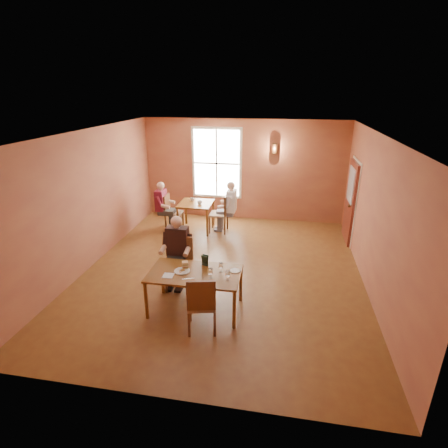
% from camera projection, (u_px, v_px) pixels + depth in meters
% --- Properties ---
extents(ground, '(6.00, 7.00, 0.01)m').
position_uv_depth(ground, '(222.00, 271.00, 7.78)').
color(ground, brown).
rests_on(ground, ground).
extents(wall_back, '(6.00, 0.04, 3.00)m').
position_uv_depth(wall_back, '(243.00, 171.00, 10.45)').
color(wall_back, brown).
rests_on(wall_back, ground).
extents(wall_front, '(6.00, 0.04, 3.00)m').
position_uv_depth(wall_front, '(168.00, 302.00, 4.03)').
color(wall_front, brown).
rests_on(wall_front, ground).
extents(wall_left, '(0.04, 7.00, 3.00)m').
position_uv_depth(wall_left, '(89.00, 200.00, 7.73)').
color(wall_left, brown).
rests_on(wall_left, ground).
extents(wall_right, '(0.04, 7.00, 3.00)m').
position_uv_depth(wall_right, '(375.00, 216.00, 6.75)').
color(wall_right, brown).
rests_on(wall_right, ground).
extents(ceiling, '(6.00, 7.00, 0.04)m').
position_uv_depth(ceiling, '(222.00, 133.00, 6.69)').
color(ceiling, white).
rests_on(ceiling, wall_back).
extents(window, '(1.36, 0.10, 1.96)m').
position_uv_depth(window, '(217.00, 163.00, 10.46)').
color(window, white).
rests_on(window, wall_back).
extents(door, '(0.12, 1.04, 2.10)m').
position_uv_depth(door, '(350.00, 202.00, 9.03)').
color(door, maroon).
rests_on(door, ground).
extents(wall_sconce, '(0.16, 0.16, 0.28)m').
position_uv_depth(wall_sconce, '(275.00, 148.00, 9.95)').
color(wall_sconce, brown).
rests_on(wall_sconce, wall_back).
extents(main_table, '(1.63, 0.92, 0.76)m').
position_uv_depth(main_table, '(195.00, 291.00, 6.31)').
color(main_table, '#5D3219').
rests_on(main_table, ground).
extents(chair_diner_main, '(0.47, 0.47, 1.06)m').
position_uv_depth(chair_diner_main, '(179.00, 265.00, 6.93)').
color(chair_diner_main, '#421F12').
rests_on(chair_diner_main, ground).
extents(diner_main, '(0.56, 0.56, 1.41)m').
position_uv_depth(diner_main, '(178.00, 258.00, 6.84)').
color(diner_main, black).
rests_on(diner_main, ground).
extents(chair_empty, '(0.55, 0.55, 1.04)m').
position_uv_depth(chair_empty, '(202.00, 302.00, 5.74)').
color(chair_empty, '#3D2315').
rests_on(chair_empty, ground).
extents(plate_food, '(0.35, 0.35, 0.04)m').
position_uv_depth(plate_food, '(182.00, 271.00, 6.20)').
color(plate_food, white).
rests_on(plate_food, main_table).
extents(sandwich, '(0.13, 0.13, 0.13)m').
position_uv_depth(sandwich, '(185.00, 266.00, 6.27)').
color(sandwich, tan).
rests_on(sandwich, main_table).
extents(goblet_a, '(0.10, 0.10, 0.19)m').
position_uv_depth(goblet_a, '(221.00, 267.00, 6.16)').
color(goblet_a, white).
rests_on(goblet_a, main_table).
extents(goblet_b, '(0.09, 0.09, 0.19)m').
position_uv_depth(goblet_b, '(228.00, 275.00, 5.90)').
color(goblet_b, silver).
rests_on(goblet_b, main_table).
extents(goblet_c, '(0.08, 0.08, 0.20)m').
position_uv_depth(goblet_c, '(211.00, 273.00, 5.95)').
color(goblet_c, white).
rests_on(goblet_c, main_table).
extents(menu_stand, '(0.14, 0.10, 0.21)m').
position_uv_depth(menu_stand, '(205.00, 260.00, 6.38)').
color(menu_stand, black).
rests_on(menu_stand, main_table).
extents(knife, '(0.21, 0.09, 0.00)m').
position_uv_depth(knife, '(188.00, 279.00, 5.97)').
color(knife, white).
rests_on(knife, main_table).
extents(napkin, '(0.19, 0.19, 0.01)m').
position_uv_depth(napkin, '(168.00, 275.00, 6.07)').
color(napkin, white).
rests_on(napkin, main_table).
extents(side_plate, '(0.24, 0.24, 0.01)m').
position_uv_depth(side_plate, '(235.00, 271.00, 6.22)').
color(side_plate, white).
rests_on(side_plate, main_table).
extents(second_table, '(0.91, 0.91, 0.80)m').
position_uv_depth(second_table, '(196.00, 216.00, 9.92)').
color(second_table, brown).
rests_on(second_table, ground).
extents(chair_diner_white, '(0.48, 0.48, 1.08)m').
position_uv_depth(chair_diner_white, '(219.00, 213.00, 9.76)').
color(chair_diner_white, '#482F18').
rests_on(chair_diner_white, ground).
extents(diner_white, '(0.55, 0.55, 1.39)m').
position_uv_depth(diner_white, '(220.00, 208.00, 9.70)').
color(diner_white, silver).
rests_on(diner_white, ground).
extents(chair_diner_maroon, '(0.44, 0.44, 1.00)m').
position_uv_depth(chair_diner_maroon, '(174.00, 212.00, 9.99)').
color(chair_diner_maroon, brown).
rests_on(chair_diner_maroon, ground).
extents(diner_maroon, '(0.54, 0.54, 1.34)m').
position_uv_depth(diner_maroon, '(173.00, 206.00, 9.93)').
color(diner_maroon, maroon).
rests_on(diner_maroon, ground).
extents(cup_a, '(0.15, 0.15, 0.10)m').
position_uv_depth(cup_a, '(200.00, 203.00, 9.64)').
color(cup_a, beige).
rests_on(cup_a, second_table).
extents(cup_b, '(0.13, 0.13, 0.10)m').
position_uv_depth(cup_b, '(192.00, 199.00, 9.92)').
color(cup_b, white).
rests_on(cup_b, second_table).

